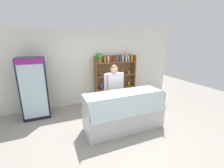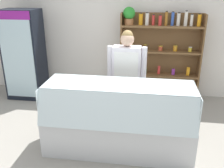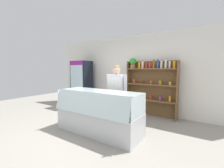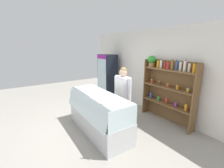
# 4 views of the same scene
# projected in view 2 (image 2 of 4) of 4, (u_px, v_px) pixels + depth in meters

# --- Properties ---
(ground_plane) EXTENTS (12.00, 12.00, 0.00)m
(ground_plane) POSITION_uv_depth(u_px,v_px,m) (104.00, 147.00, 3.75)
(ground_plane) COLOR gray
(back_wall) EXTENTS (6.80, 0.10, 2.70)m
(back_wall) POSITION_uv_depth(u_px,v_px,m) (121.00, 32.00, 5.30)
(back_wall) COLOR white
(back_wall) RESTS_ON ground
(drinks_fridge) EXTENTS (0.74, 0.57, 1.84)m
(drinks_fridge) POSITION_uv_depth(u_px,v_px,m) (24.00, 55.00, 5.20)
(drinks_fridge) COLOR black
(drinks_fridge) RESTS_ON ground
(shelving_unit) EXTENTS (1.61, 0.29, 1.89)m
(shelving_unit) POSITION_uv_depth(u_px,v_px,m) (157.00, 49.00, 5.07)
(shelving_unit) COLOR brown
(shelving_unit) RESTS_ON ground
(deli_display_case) EXTENTS (2.08, 0.81, 1.01)m
(deli_display_case) POSITION_uv_depth(u_px,v_px,m) (118.00, 130.00, 3.61)
(deli_display_case) COLOR silver
(deli_display_case) RESTS_ON ground
(shop_clerk) EXTENTS (0.64, 0.25, 1.63)m
(shop_clerk) POSITION_uv_depth(u_px,v_px,m) (127.00, 71.00, 4.06)
(shop_clerk) COLOR #2D2D38
(shop_clerk) RESTS_ON ground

